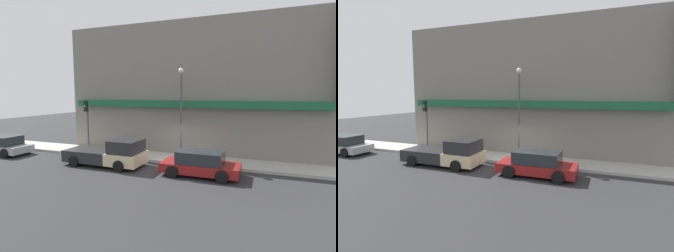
{
  "view_description": "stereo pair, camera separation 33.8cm",
  "coord_description": "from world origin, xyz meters",
  "views": [
    {
      "loc": [
        5.31,
        -15.55,
        4.54
      ],
      "look_at": [
        -0.91,
        1.01,
        2.37
      ],
      "focal_mm": 28.0,
      "sensor_mm": 36.0,
      "label": 1
    },
    {
      "loc": [
        5.63,
        -15.43,
        4.54
      ],
      "look_at": [
        -0.91,
        1.01,
        2.37
      ],
      "focal_mm": 28.0,
      "sensor_mm": 36.0,
      "label": 2
    }
  ],
  "objects": [
    {
      "name": "street_lamp",
      "position": [
        -0.01,
        1.07,
        3.92
      ],
      "size": [
        0.36,
        0.36,
        6.07
      ],
      "color": "#4C4C4C",
      "rests_on": "sidewalk"
    },
    {
      "name": "parked_car",
      "position": [
        2.0,
        -1.59,
        0.68
      ],
      "size": [
        4.33,
        2.08,
        1.4
      ],
      "rotation": [
        0.0,
        0.0,
        0.04
      ],
      "color": "maroon",
      "rests_on": "ground"
    },
    {
      "name": "ground_plane",
      "position": [
        0.0,
        0.0,
        0.0
      ],
      "size": [
        80.0,
        80.0,
        0.0
      ],
      "primitive_type": "plane",
      "color": "#2D2D30"
    },
    {
      "name": "traffic_light",
      "position": [
        -7.36,
        0.75,
        2.82
      ],
      "size": [
        0.28,
        0.42,
        3.86
      ],
      "color": "#4C4C4C",
      "rests_on": "sidewalk"
    },
    {
      "name": "building",
      "position": [
        0.01,
        4.0,
        4.87
      ],
      "size": [
        19.8,
        3.8,
        9.75
      ],
      "color": "gray",
      "rests_on": "ground"
    },
    {
      "name": "fire_hydrant",
      "position": [
        2.28,
        0.5,
        0.47
      ],
      "size": [
        0.18,
        0.18,
        0.59
      ],
      "color": "yellow",
      "rests_on": "sidewalk"
    },
    {
      "name": "sidewalk",
      "position": [
        0.0,
        1.26,
        0.09
      ],
      "size": [
        36.0,
        2.52,
        0.17
      ],
      "color": "#B7B2A8",
      "rests_on": "ground"
    },
    {
      "name": "background_car",
      "position": [
        -13.28,
        -1.65,
        0.68
      ],
      "size": [
        4.21,
        2.08,
        1.4
      ],
      "rotation": [
        0.0,
        0.0,
        -0.02
      ],
      "color": "#ADADB2",
      "rests_on": "ground"
    },
    {
      "name": "pickup_truck",
      "position": [
        -3.87,
        -1.59,
        0.76
      ],
      "size": [
        5.19,
        2.29,
        1.73
      ],
      "rotation": [
        0.0,
        0.0,
        -0.03
      ],
      "color": "beige",
      "rests_on": "ground"
    }
  ]
}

